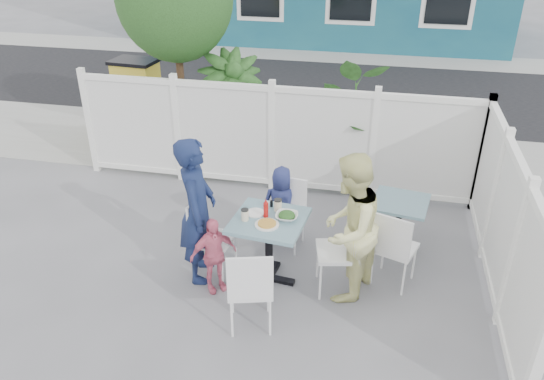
% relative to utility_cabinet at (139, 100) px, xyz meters
% --- Properties ---
extents(ground, '(80.00, 80.00, 0.00)m').
position_rel_utility_cabinet_xyz_m(ground, '(2.74, -4.00, -0.67)').
color(ground, slate).
extents(near_sidewalk, '(24.00, 2.60, 0.01)m').
position_rel_utility_cabinet_xyz_m(near_sidewalk, '(2.74, -0.20, -0.67)').
color(near_sidewalk, gray).
rests_on(near_sidewalk, ground).
extents(street, '(24.00, 5.00, 0.01)m').
position_rel_utility_cabinet_xyz_m(street, '(2.74, 3.50, -0.67)').
color(street, black).
rests_on(street, ground).
extents(far_sidewalk, '(24.00, 1.60, 0.01)m').
position_rel_utility_cabinet_xyz_m(far_sidewalk, '(2.74, 6.60, -0.67)').
color(far_sidewalk, gray).
rests_on(far_sidewalk, ground).
extents(fence_back, '(5.86, 0.08, 1.60)m').
position_rel_utility_cabinet_xyz_m(fence_back, '(2.84, -1.60, 0.11)').
color(fence_back, white).
rests_on(fence_back, ground).
extents(fence_right, '(0.08, 3.66, 1.60)m').
position_rel_utility_cabinet_xyz_m(fence_right, '(5.74, -3.40, 0.11)').
color(fence_right, white).
rests_on(fence_right, ground).
extents(utility_cabinet, '(0.77, 0.58, 1.34)m').
position_rel_utility_cabinet_xyz_m(utility_cabinet, '(0.00, 0.00, 0.00)').
color(utility_cabinet, gold).
rests_on(utility_cabinet, ground).
extents(potted_shrub_a, '(1.39, 1.39, 1.85)m').
position_rel_utility_cabinet_xyz_m(potted_shrub_a, '(2.00, -0.90, 0.25)').
color(potted_shrub_a, '#1F3F18').
rests_on(potted_shrub_a, ground).
extents(potted_shrub_b, '(1.92, 1.83, 1.66)m').
position_rel_utility_cabinet_xyz_m(potted_shrub_b, '(4.01, -1.00, 0.16)').
color(potted_shrub_b, '#1F3F18').
rests_on(potted_shrub_b, ground).
extents(main_table, '(0.85, 0.85, 0.81)m').
position_rel_utility_cabinet_xyz_m(main_table, '(3.27, -3.80, -0.04)').
color(main_table, teal).
rests_on(main_table, ground).
extents(spare_table, '(0.74, 0.74, 0.68)m').
position_rel_utility_cabinet_xyz_m(spare_table, '(4.68, -2.85, -0.15)').
color(spare_table, teal).
rests_on(spare_table, ground).
extents(chair_left, '(0.48, 0.49, 0.95)m').
position_rel_utility_cabinet_xyz_m(chair_left, '(2.56, -3.79, -0.12)').
color(chair_left, white).
rests_on(chair_left, ground).
extents(chair_right, '(0.53, 0.54, 1.01)m').
position_rel_utility_cabinet_xyz_m(chair_right, '(4.11, -3.78, -0.08)').
color(chair_right, white).
rests_on(chair_right, ground).
extents(chair_back, '(0.45, 0.44, 0.88)m').
position_rel_utility_cabinet_xyz_m(chair_back, '(3.35, -3.01, -0.16)').
color(chair_back, white).
rests_on(chair_back, ground).
extents(chair_near, '(0.53, 0.52, 0.97)m').
position_rel_utility_cabinet_xyz_m(chair_near, '(3.27, -4.63, -0.11)').
color(chair_near, white).
rests_on(chair_near, ground).
extents(chair_spare, '(0.54, 0.53, 0.95)m').
position_rel_utility_cabinet_xyz_m(chair_spare, '(4.62, -3.61, -0.12)').
color(chair_spare, white).
rests_on(chair_spare, ground).
extents(man, '(0.53, 0.70, 1.71)m').
position_rel_utility_cabinet_xyz_m(man, '(2.48, -3.86, 0.18)').
color(man, '#152046').
rests_on(man, ground).
extents(woman, '(0.86, 0.97, 1.67)m').
position_rel_utility_cabinet_xyz_m(woman, '(4.13, -3.84, 0.16)').
color(woman, '#DCDB4E').
rests_on(woman, ground).
extents(boy, '(0.55, 0.43, 1.00)m').
position_rel_utility_cabinet_xyz_m(boy, '(3.24, -2.92, -0.17)').
color(boy, navy).
rests_on(boy, ground).
extents(toddler, '(0.55, 0.50, 0.91)m').
position_rel_utility_cabinet_xyz_m(toddler, '(2.72, -4.08, -0.22)').
color(toddler, '#E16887').
rests_on(toddler, ground).
extents(plate_main, '(0.26, 0.26, 0.02)m').
position_rel_utility_cabinet_xyz_m(plate_main, '(3.28, -3.93, 0.15)').
color(plate_main, white).
rests_on(plate_main, main_table).
extents(plate_side, '(0.21, 0.21, 0.01)m').
position_rel_utility_cabinet_xyz_m(plate_side, '(3.10, -3.72, 0.15)').
color(plate_side, white).
rests_on(plate_side, main_table).
extents(salad_bowl, '(0.24, 0.24, 0.06)m').
position_rel_utility_cabinet_xyz_m(salad_bowl, '(3.46, -3.75, 0.17)').
color(salad_bowl, white).
rests_on(salad_bowl, main_table).
extents(coffee_cup_a, '(0.08, 0.08, 0.12)m').
position_rel_utility_cabinet_xyz_m(coffee_cup_a, '(3.03, -3.87, 0.20)').
color(coffee_cup_a, beige).
rests_on(coffee_cup_a, main_table).
extents(coffee_cup_b, '(0.09, 0.09, 0.13)m').
position_rel_utility_cabinet_xyz_m(coffee_cup_b, '(3.33, -3.60, 0.21)').
color(coffee_cup_b, beige).
rests_on(coffee_cup_b, main_table).
extents(ketchup_bottle, '(0.05, 0.05, 0.17)m').
position_rel_utility_cabinet_xyz_m(ketchup_bottle, '(3.23, -3.76, 0.23)').
color(ketchup_bottle, '#AC1210').
rests_on(ketchup_bottle, main_table).
extents(salt_shaker, '(0.03, 0.03, 0.08)m').
position_rel_utility_cabinet_xyz_m(salt_shaker, '(3.21, -3.57, 0.18)').
color(salt_shaker, white).
rests_on(salt_shaker, main_table).
extents(pepper_shaker, '(0.03, 0.03, 0.08)m').
position_rel_utility_cabinet_xyz_m(pepper_shaker, '(3.24, -3.53, 0.18)').
color(pepper_shaker, black).
rests_on(pepper_shaker, main_table).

